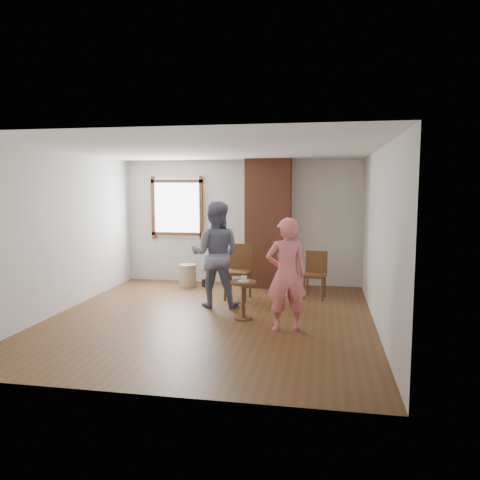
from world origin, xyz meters
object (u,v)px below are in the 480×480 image
at_px(stoneware_crock, 188,275).
at_px(side_table, 243,294).
at_px(dining_chair_left, 239,268).
at_px(person_pink, 286,275).
at_px(man, 215,254).
at_px(dining_chair_right, 315,272).

distance_m(stoneware_crock, side_table, 2.69).
xyz_separation_m(stoneware_crock, dining_chair_left, (1.23, -0.83, 0.33)).
relative_size(side_table, person_pink, 0.37).
bearing_deg(man, person_pink, 135.64).
bearing_deg(stoneware_crock, man, -57.59).
height_order(dining_chair_right, person_pink, person_pink).
bearing_deg(dining_chair_left, dining_chair_right, 16.69).
bearing_deg(side_table, person_pink, -32.55).
bearing_deg(side_table, dining_chair_right, 57.04).
distance_m(side_table, person_pink, 0.92).
bearing_deg(side_table, man, 130.65).
distance_m(stoneware_crock, person_pink, 3.51).
relative_size(stoneware_crock, side_table, 0.76).
bearing_deg(person_pink, side_table, -49.32).
xyz_separation_m(dining_chair_right, person_pink, (-0.37, -2.09, 0.33)).
bearing_deg(dining_chair_left, man, -108.98).
relative_size(dining_chair_left, person_pink, 0.61).
relative_size(dining_chair_left, dining_chair_right, 1.16).
bearing_deg(dining_chair_right, dining_chair_left, -160.57).
height_order(dining_chair_left, person_pink, person_pink).
relative_size(dining_chair_right, side_table, 1.43).
xyz_separation_m(stoneware_crock, dining_chair_right, (2.61, -0.54, 0.25)).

